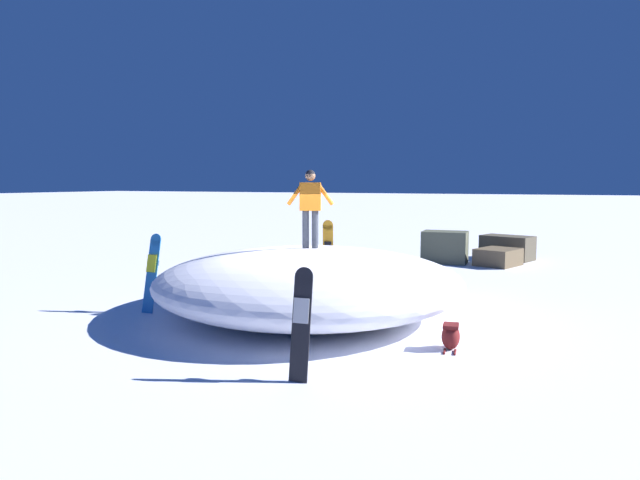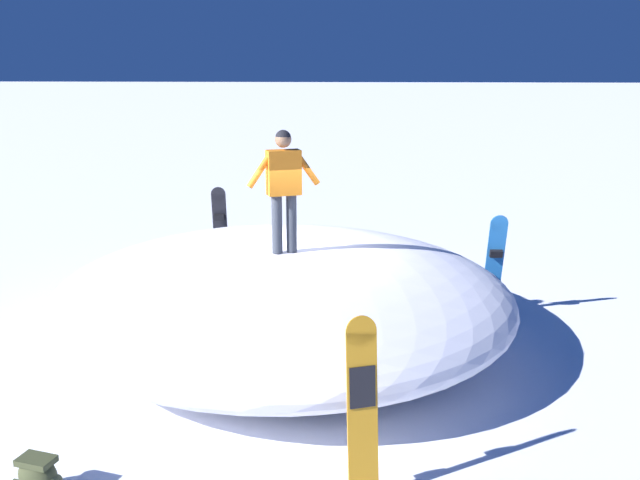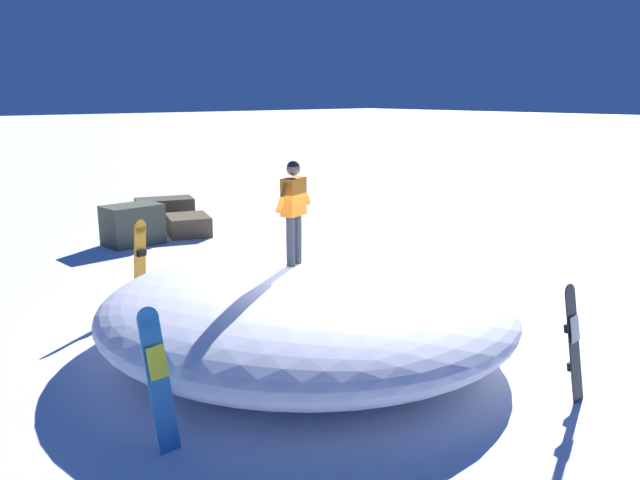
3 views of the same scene
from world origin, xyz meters
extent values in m
plane|color=white|center=(0.00, 0.00, 0.00)|extent=(240.00, 240.00, 0.00)
ellipsoid|color=white|center=(-0.05, 0.40, 0.68)|extent=(8.81, 8.89, 1.36)
cylinder|color=#333842|center=(-0.02, 0.67, 1.76)|extent=(0.14, 0.14, 0.79)
cylinder|color=#333842|center=(-0.21, 0.60, 1.76)|extent=(0.14, 0.14, 0.79)
cube|color=orange|center=(-0.12, 0.63, 2.45)|extent=(0.49, 0.36, 0.59)
sphere|color=#936B4C|center=(-0.12, 0.63, 2.88)|extent=(0.22, 0.22, 0.22)
cylinder|color=orange|center=(0.17, 0.74, 2.50)|extent=(0.38, 0.21, 0.49)
cylinder|color=orange|center=(-0.41, 0.52, 2.50)|extent=(0.38, 0.21, 0.49)
sphere|color=black|center=(-0.12, 0.63, 2.90)|extent=(0.21, 0.21, 0.21)
cube|color=black|center=(1.56, -3.25, 0.72)|extent=(0.29, 0.28, 1.44)
cylinder|color=black|center=(1.55, -3.12, 1.44)|extent=(0.28, 0.08, 0.27)
cube|color=#B2B2B7|center=(1.56, -3.23, 0.98)|extent=(0.23, 0.08, 0.35)
cube|color=black|center=(1.55, -3.16, 0.98)|extent=(0.20, 0.10, 0.12)
cube|color=black|center=(1.56, -3.25, 0.46)|extent=(0.20, 0.10, 0.12)
cube|color=orange|center=(-1.18, 4.03, 0.79)|extent=(0.32, 0.25, 1.58)
cylinder|color=orange|center=(-1.16, 3.96, 1.58)|extent=(0.28, 0.13, 0.29)
cube|color=black|center=(-1.18, 4.02, 1.07)|extent=(0.24, 0.12, 0.38)
cube|color=black|center=(-1.16, 3.97, 1.07)|extent=(0.21, 0.14, 0.12)
cube|color=black|center=(-1.17, 4.02, 0.51)|extent=(0.21, 0.14, 0.12)
cube|color=#2672BF|center=(-3.20, -0.77, 0.76)|extent=(0.28, 0.39, 1.53)
cylinder|color=#2672BF|center=(-3.20, -0.59, 1.52)|extent=(0.27, 0.09, 0.26)
cube|color=yellow|center=(-3.20, -0.76, 1.03)|extent=(0.23, 0.10, 0.37)
cube|color=black|center=(-3.20, -0.66, 1.03)|extent=(0.19, 0.10, 0.12)
cube|color=black|center=(-3.19, -0.79, 0.49)|extent=(0.19, 0.10, 0.12)
ellipsoid|color=#383D23|center=(1.79, 4.19, 0.18)|extent=(0.44, 0.34, 0.36)
ellipsoid|color=#4B5131|center=(1.62, 4.23, 0.13)|extent=(0.15, 0.21, 0.17)
cube|color=#383D23|center=(1.79, 4.19, 0.34)|extent=(0.37, 0.29, 0.06)
cylinder|color=#383D23|center=(1.98, 4.06, 0.01)|extent=(0.27, 0.10, 0.04)
cylinder|color=#383D23|center=(2.02, 4.20, 0.01)|extent=(0.27, 0.10, 0.04)
ellipsoid|color=maroon|center=(3.18, -0.93, 0.21)|extent=(0.35, 0.42, 0.43)
ellipsoid|color=maroon|center=(3.15, -0.76, 0.15)|extent=(0.24, 0.14, 0.21)
cube|color=maroon|center=(3.18, -0.93, 0.39)|extent=(0.29, 0.35, 0.06)
cylinder|color=maroon|center=(3.12, -1.15, 0.01)|extent=(0.07, 0.27, 0.04)
cylinder|color=maroon|center=(3.29, -1.12, 0.01)|extent=(0.07, 0.27, 0.04)
cube|color=#4F5341|center=(0.96, 9.09, 0.54)|extent=(1.54, 1.07, 1.08)
cube|color=#4F4739|center=(2.81, 10.85, 0.43)|extent=(1.93, 1.47, 0.85)
cube|color=brown|center=(2.70, 9.20, 0.28)|extent=(1.54, 1.68, 0.56)
camera|label=1|loc=(4.97, -10.19, 2.76)|focal=31.96mm
camera|label=2|loc=(-1.14, 9.71, 3.88)|focal=39.33mm
camera|label=3|loc=(-6.17, -7.08, 4.02)|focal=35.79mm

